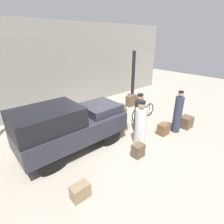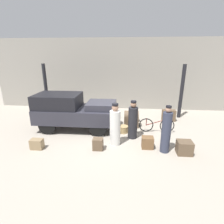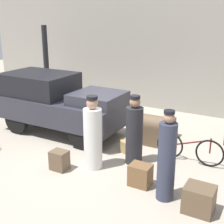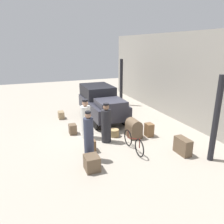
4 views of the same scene
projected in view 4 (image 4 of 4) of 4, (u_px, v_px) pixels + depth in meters
ground_plane at (107, 130)px, 10.35m from camera, size 30.00×30.00×0.00m
station_building_facade at (181, 78)px, 11.09m from camera, size 16.00×0.15×4.50m
canopy_pillar_left at (121, 82)px, 14.27m from camera, size 0.20×0.20×3.00m
canopy_pillar_right at (216, 120)px, 7.29m from camera, size 0.20×0.20×3.00m
truck at (101, 102)px, 11.67m from camera, size 3.76×1.66×1.73m
bicycle at (133, 142)px, 8.30m from camera, size 1.63×0.04×0.71m
wicker_basket at (114, 133)px, 9.66m from camera, size 0.43×0.43×0.32m
conductor_in_dark_uniform at (86, 121)px, 9.34m from camera, size 0.42×0.42×1.72m
porter_standing_middle at (106, 125)px, 8.95m from camera, size 0.40×0.40×1.67m
porter_lifting_near_truck at (89, 138)px, 7.51m from camera, size 0.34×0.34×1.79m
trunk_wicker_pale at (183, 146)px, 8.07m from camera, size 0.71×0.33×0.62m
suitcase_tan_flat at (61, 115)px, 11.94m from camera, size 0.47×0.30×0.39m
trunk_umber_medium at (73, 129)px, 9.90m from camera, size 0.39×0.32×0.45m
suitcase_black_upright at (92, 163)px, 7.04m from camera, size 0.53×0.46×0.50m
trunk_barrel_dark at (134, 128)px, 9.53m from camera, size 0.71×0.53×0.81m
suitcase_small_leather at (90, 145)px, 8.31m from camera, size 0.44×0.35×0.46m
trunk_large_brown at (149, 130)px, 9.63m from camera, size 0.37×0.30×0.59m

